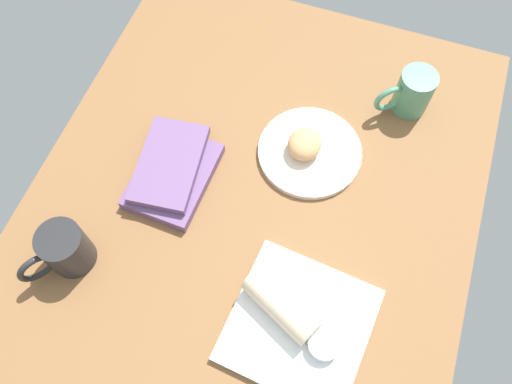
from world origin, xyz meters
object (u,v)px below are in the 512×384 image
square_plate (299,325)px  sauce_cup (324,344)px  round_plate (310,152)px  coffee_mug (412,92)px  scone_pastry (305,144)px  breakfast_wrap (282,304)px  book_stack (172,171)px  second_mug (64,250)px

square_plate → sauce_cup: bearing=66.7°
sauce_cup → square_plate: bearing=-113.3°
round_plate → coffee_mug: bearing=138.2°
scone_pastry → breakfast_wrap: bearing=10.2°
sauce_cup → coffee_mug: bearing=177.0°
round_plate → book_stack: book_stack is taller
coffee_mug → square_plate: bearing=-8.4°
breakfast_wrap → book_stack: size_ratio=0.67×
round_plate → square_plate: size_ratio=0.90×
coffee_mug → second_mug: same height
book_stack → second_mug: size_ratio=1.74×
square_plate → second_mug: second_mug is taller
square_plate → coffee_mug: size_ratio=2.11×
sauce_cup → book_stack: (-23.11, -39.33, -0.73)cm
square_plate → second_mug: (2.33, -45.48, 4.52)cm
coffee_mug → breakfast_wrap: bearing=-12.9°
breakfast_wrap → second_mug: size_ratio=1.16×
second_mug → square_plate: bearing=92.9°
sauce_cup → book_stack: book_stack is taller
breakfast_wrap → book_stack: (-19.18, -30.19, -2.48)cm
sauce_cup → breakfast_wrap: bearing=-113.3°
book_stack → coffee_mug: bearing=128.5°
round_plate → scone_pastry: size_ratio=2.87×
sauce_cup → book_stack: bearing=-120.4°
square_plate → breakfast_wrap: (-1.75, -4.06, 3.89)cm
second_mug → sauce_cup: bearing=90.2°
sauce_cup → coffee_mug: coffee_mug is taller
sauce_cup → breakfast_wrap: (-3.93, -9.14, 1.75)cm
second_mug → breakfast_wrap: bearing=95.6°
scone_pastry → breakfast_wrap: 34.16cm
square_plate → breakfast_wrap: breakfast_wrap is taller
sauce_cup → breakfast_wrap: size_ratio=0.40×
breakfast_wrap → book_stack: 35.85cm
round_plate → book_stack: bearing=-59.9°
square_plate → book_stack: size_ratio=1.10×
sauce_cup → second_mug: 50.62cm
sauce_cup → breakfast_wrap: breakfast_wrap is taller
round_plate → scone_pastry: scone_pastry is taller
coffee_mug → book_stack: bearing=-51.5°
round_plate → second_mug: size_ratio=1.72×
scone_pastry → second_mug: (37.68, -35.36, 1.58)cm
book_stack → scone_pastry: bearing=120.9°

